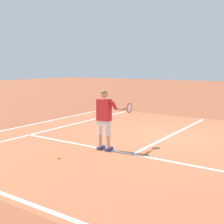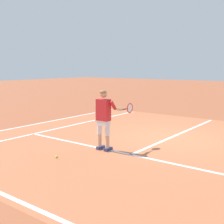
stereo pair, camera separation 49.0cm
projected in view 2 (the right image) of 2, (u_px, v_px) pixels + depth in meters
The scene contains 9 objects.
ground_plane at pixel (171, 138), 9.84m from camera, with size 80.00×80.00×0.00m, color #9E5133.
court_inner_surface at pixel (157, 144), 9.06m from camera, with size 10.98×10.31×0.00m, color #B2603D.
line_baseline at pixel (21, 202), 5.15m from camera, with size 10.98×0.10×0.01m, color white.
line_service at pixel (131, 155), 7.92m from camera, with size 8.23×0.10×0.01m, color white.
line_centre_service at pixel (181, 133), 10.45m from camera, with size 0.10×6.40×0.01m, color white.
line_singles_left at pixel (63, 127), 11.51m from camera, with size 0.10×9.91×0.01m, color white.
line_doubles_left at pixel (40, 123), 12.33m from camera, with size 0.10×9.91×0.01m, color white.
tennis_player at pixel (104, 116), 8.23m from camera, with size 0.63×1.12×1.71m.
tennis_ball_near_feet at pixel (57, 157), 7.65m from camera, with size 0.07×0.07×0.07m, color #CCE02D.
Camera 2 is at (4.20, -8.85, 2.36)m, focal length 47.19 mm.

